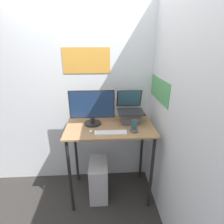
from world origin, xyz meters
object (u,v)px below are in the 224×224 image
at_px(mouse, 91,131).
at_px(computer_tower, 99,180).
at_px(laptop, 130,114).
at_px(monitor, 92,108).
at_px(keyboard, 111,132).
at_px(cell_phone, 134,129).

relative_size(mouse, computer_tower, 0.10).
xyz_separation_m(laptop, monitor, (-0.48, -0.03, 0.10)).
bearing_deg(monitor, computer_tower, -65.85).
xyz_separation_m(monitor, mouse, (-0.01, -0.22, -0.19)).
bearing_deg(computer_tower, keyboard, -39.33).
bearing_deg(keyboard, laptop, 47.51).
relative_size(monitor, cell_phone, 3.63).
xyz_separation_m(cell_phone, computer_tower, (-0.43, 0.12, -0.81)).
relative_size(keyboard, cell_phone, 2.38).
height_order(mouse, computer_tower, mouse).
distance_m(cell_phone, computer_tower, 0.93).
bearing_deg(keyboard, mouse, 172.55).
height_order(mouse, cell_phone, cell_phone).
distance_m(mouse, computer_tower, 0.80).
distance_m(laptop, cell_phone, 0.28).
bearing_deg(cell_phone, keyboard, -176.59).
distance_m(monitor, keyboard, 0.39).
bearing_deg(computer_tower, laptop, 19.57).
relative_size(laptop, computer_tower, 0.72).
height_order(monitor, computer_tower, monitor).
bearing_deg(mouse, laptop, 27.46).
height_order(laptop, mouse, laptop).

